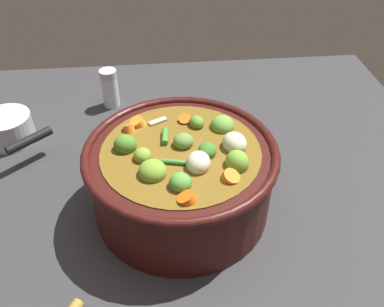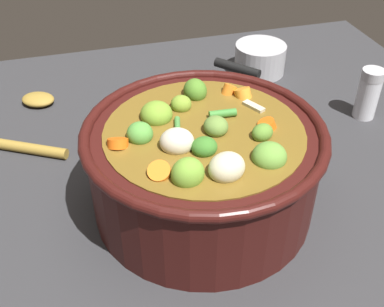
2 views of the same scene
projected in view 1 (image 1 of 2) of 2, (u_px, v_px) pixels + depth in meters
ground_plane at (182, 206)px, 0.74m from camera, size 1.10×1.10×0.00m
cooking_pot at (182, 177)px, 0.69m from camera, size 0.32×0.32×0.15m
salt_shaker at (110, 88)px, 0.96m from camera, size 0.04×0.04×0.09m
small_saucepan at (9, 129)px, 0.86m from camera, size 0.16×0.16×0.06m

